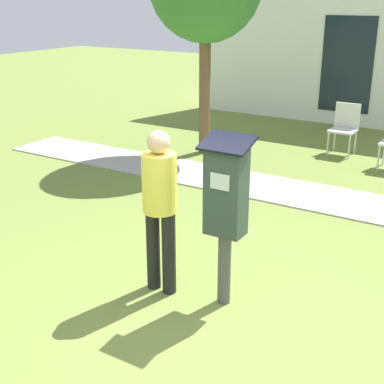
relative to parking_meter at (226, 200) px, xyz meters
name	(u,v)px	position (x,y,z in m)	size (l,w,h in m)	color
ground_plane	(215,331)	(0.17, -0.45, -1.02)	(40.00, 40.00, 0.00)	olive
sidewalk	(341,201)	(0.17, 3.10, -1.01)	(12.00, 1.10, 0.02)	#A3A099
parking_meter	(226,200)	(0.00, 0.00, 0.00)	(0.44, 0.31, 1.59)	#4C4C4C
person_standing	(160,200)	(-0.62, -0.11, -0.09)	(0.32, 0.32, 1.58)	black
outdoor_chair_left	(345,125)	(-0.55, 5.53, -0.49)	(0.44, 0.44, 0.90)	silver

